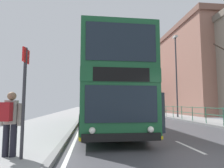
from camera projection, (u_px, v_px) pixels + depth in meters
name	position (u px, v px, depth m)	size (l,w,h in m)	color
double_decker_bus_main	(106.00, 90.00, 11.57)	(3.42, 11.33, 4.32)	#19512D
background_bus_far_lane	(128.00, 102.00, 31.56)	(2.91, 10.87, 2.99)	red
pedestrian_railing_far_kerb	(223.00, 114.00, 11.49)	(0.05, 21.35, 1.08)	#236B4C
pedestrian_with_backpack	(10.00, 119.00, 4.95)	(0.55, 0.55, 1.63)	black
bus_stop_sign_near	(24.00, 89.00, 4.86)	(0.08, 0.44, 2.74)	#2D2D33
street_lamp_far_side	(176.00, 70.00, 19.29)	(0.28, 0.60, 8.11)	#38383D
bare_tree_far_00	(145.00, 92.00, 34.54)	(2.08, 2.35, 6.53)	brown
background_building_00	(172.00, 89.00, 48.37)	(9.71, 15.52, 9.94)	#936656
background_building_01	(205.00, 71.00, 28.84)	(10.47, 15.85, 12.36)	#936656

